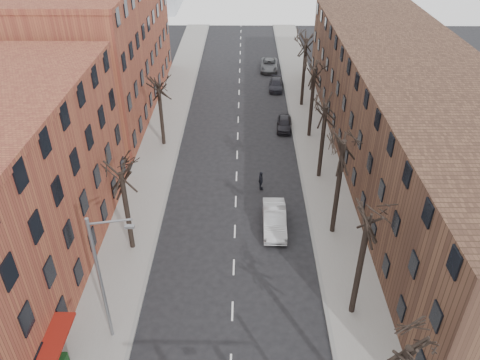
{
  "coord_description": "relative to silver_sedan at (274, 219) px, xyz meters",
  "views": [
    {
      "loc": [
        0.7,
        -8.46,
        23.42
      ],
      "look_at": [
        0.39,
        21.26,
        4.0
      ],
      "focal_mm": 35.0,
      "sensor_mm": 36.0,
      "label": 1
    }
  ],
  "objects": [
    {
      "name": "tree_left_b",
      "position": [
        -10.7,
        13.5,
        -0.83
      ],
      "size": [
        5.2,
        5.2,
        9.5
      ],
      "primitive_type": null,
      "color": "black",
      "rests_on": "ground"
    },
    {
      "name": "tree_right_d",
      "position": [
        4.5,
        7.5,
        -0.83
      ],
      "size": [
        5.2,
        5.2,
        10.0
      ],
      "primitive_type": null,
      "color": "black",
      "rests_on": "ground"
    },
    {
      "name": "parked_car_near",
      "position": [
        1.98,
        17.21,
        -0.16
      ],
      "size": [
        1.9,
        4.05,
        1.34
      ],
      "primitive_type": "imported",
      "rotation": [
        0.0,
        0.0,
        -0.08
      ],
      "color": "black",
      "rests_on": "ground"
    },
    {
      "name": "tree_right_c",
      "position": [
        4.5,
        -0.5,
        -0.83
      ],
      "size": [
        5.2,
        5.2,
        11.6
      ],
      "primitive_type": null,
      "color": "black",
      "rests_on": "ground"
    },
    {
      "name": "sidewalk_left",
      "position": [
        -11.1,
        14.5,
        -0.75
      ],
      "size": [
        4.0,
        90.0,
        0.15
      ],
      "primitive_type": "cube",
      "color": "gray",
      "rests_on": "ground"
    },
    {
      "name": "building_right",
      "position": [
        12.9,
        9.5,
        4.17
      ],
      "size": [
        12.0,
        50.0,
        10.0
      ],
      "primitive_type": "cube",
      "color": "#533626",
      "rests_on": "ground"
    },
    {
      "name": "streetlight",
      "position": [
        -10.13,
        -10.5,
        4.18
      ],
      "size": [
        2.45,
        0.22,
        9.03
      ],
      "color": "slate",
      "rests_on": "ground"
    },
    {
      "name": "tree_right_e",
      "position": [
        4.5,
        15.5,
        -0.83
      ],
      "size": [
        5.2,
        5.2,
        10.8
      ],
      "primitive_type": null,
      "color": "black",
      "rests_on": "ground"
    },
    {
      "name": "tree_left_a",
      "position": [
        -10.7,
        -2.5,
        -0.83
      ],
      "size": [
        5.2,
        5.2,
        9.5
      ],
      "primitive_type": null,
      "color": "black",
      "rests_on": "ground"
    },
    {
      "name": "parked_car_mid",
      "position": [
        1.69,
        28.62,
        -0.21
      ],
      "size": [
        2.05,
        4.39,
        1.24
      ],
      "primitive_type": "imported",
      "rotation": [
        0.0,
        0.0,
        -0.07
      ],
      "color": "black",
      "rests_on": "ground"
    },
    {
      "name": "building_left_far",
      "position": [
        -19.1,
        23.5,
        6.17
      ],
      "size": [
        12.0,
        28.0,
        14.0
      ],
      "primitive_type": "cube",
      "color": "brown",
      "rests_on": "ground"
    },
    {
      "name": "tree_right_b",
      "position": [
        4.5,
        -8.5,
        -0.83
      ],
      "size": [
        5.2,
        5.2,
        10.8
      ],
      "primitive_type": null,
      "color": "black",
      "rests_on": "ground"
    },
    {
      "name": "pedestrian_crossing",
      "position": [
        -0.92,
        5.4,
        0.06
      ],
      "size": [
        0.55,
        1.09,
        1.79
      ],
      "primitive_type": "imported",
      "rotation": [
        0.0,
        0.0,
        1.68
      ],
      "color": "black",
      "rests_on": "ground"
    },
    {
      "name": "silver_sedan",
      "position": [
        0.0,
        0.0,
        0.0
      ],
      "size": [
        1.8,
        5.05,
        1.66
      ],
      "primitive_type": "imported",
      "rotation": [
        0.0,
        0.0,
        -0.01
      ],
      "color": "#B1B4B8",
      "rests_on": "ground"
    },
    {
      "name": "tree_right_f",
      "position": [
        4.5,
        23.5,
        -0.83
      ],
      "size": [
        5.2,
        5.2,
        11.6
      ],
      "primitive_type": null,
      "color": "black",
      "rests_on": "ground"
    },
    {
      "name": "sidewalk_right",
      "position": [
        4.9,
        14.5,
        -0.75
      ],
      "size": [
        4.0,
        90.0,
        0.15
      ],
      "primitive_type": "cube",
      "color": "gray",
      "rests_on": "ground"
    },
    {
      "name": "parked_car_far",
      "position": [
        1.09,
        35.85,
        -0.11
      ],
      "size": [
        2.65,
        5.28,
        1.43
      ],
      "primitive_type": "imported",
      "rotation": [
        0.0,
        0.0,
        -0.05
      ],
      "color": "#55585C",
      "rests_on": "ground"
    }
  ]
}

